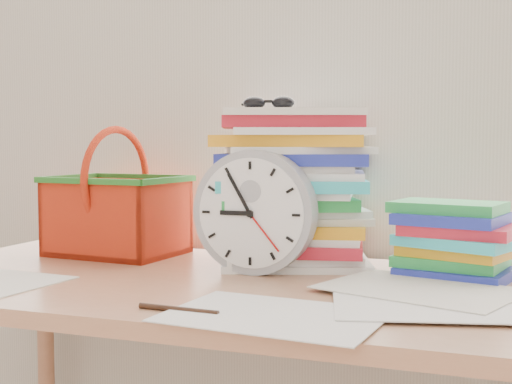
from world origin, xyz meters
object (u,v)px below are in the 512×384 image
at_px(clock, 255,212).
at_px(basket, 117,192).
at_px(paper_stack, 293,187).
at_px(desk, 225,317).
at_px(book_stack, 456,240).

distance_m(clock, basket, 0.42).
bearing_deg(paper_stack, desk, -107.05).
height_order(desk, basket, basket).
xyz_separation_m(clock, book_stack, (0.39, 0.10, -0.05)).
height_order(desk, book_stack, book_stack).
bearing_deg(basket, desk, -24.16).
relative_size(book_stack, basket, 0.85).
distance_m(paper_stack, basket, 0.43).
relative_size(paper_stack, clock, 1.34).
distance_m(desk, book_stack, 0.48).
xyz_separation_m(paper_stack, clock, (-0.04, -0.15, -0.04)).
height_order(desk, clock, clock).
relative_size(clock, basket, 0.85).
relative_size(paper_stack, basket, 1.13).
distance_m(book_stack, basket, 0.79).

